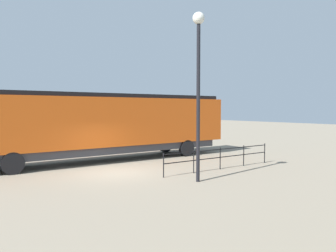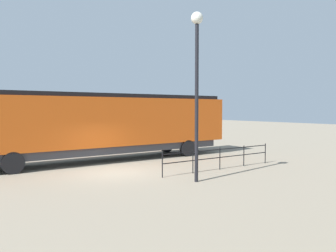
{
  "view_description": "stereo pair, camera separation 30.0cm",
  "coord_description": "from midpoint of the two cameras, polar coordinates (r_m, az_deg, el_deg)",
  "views": [
    {
      "loc": [
        14.91,
        -7.36,
        3.2
      ],
      "look_at": [
        -0.41,
        3.49,
        2.22
      ],
      "focal_mm": 35.38,
      "sensor_mm": 36.0,
      "label": 1
    },
    {
      "loc": [
        15.08,
        -7.12,
        3.2
      ],
      "look_at": [
        -0.41,
        3.49,
        2.22
      ],
      "focal_mm": 35.38,
      "sensor_mm": 36.0,
      "label": 2
    }
  ],
  "objects": [
    {
      "name": "locomotive",
      "position": [
        20.77,
        -10.06,
        0.48
      ],
      "size": [
        2.84,
        16.91,
        4.11
      ],
      "color": "#D15114",
      "rests_on": "ground_plane"
    },
    {
      "name": "ground_plane",
      "position": [
        16.95,
        -9.46,
        -7.95
      ],
      "size": [
        120.0,
        120.0,
        0.0
      ],
      "primitive_type": "plane",
      "color": "gray"
    },
    {
      "name": "platform_fence",
      "position": [
        17.73,
        8.5,
        -5.01
      ],
      "size": [
        0.05,
        7.33,
        1.16
      ],
      "color": "black",
      "rests_on": "ground_plane"
    },
    {
      "name": "lamp_post",
      "position": [
        14.56,
        4.66,
        10.43
      ],
      "size": [
        0.53,
        0.53,
        7.35
      ],
      "color": "black",
      "rests_on": "ground_plane"
    }
  ]
}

